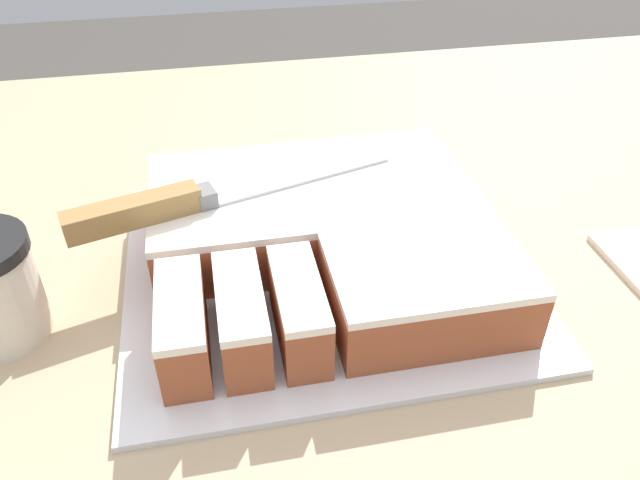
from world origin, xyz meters
The scene contains 3 objects.
cake_board centered at (0.00, 0.02, 0.91)m, with size 0.35×0.33×0.01m.
cake centered at (0.00, 0.02, 0.94)m, with size 0.30×0.27×0.06m.
knife centered at (-0.13, 0.04, 0.98)m, with size 0.30×0.11×0.02m.
Camera 1 is at (-0.09, -0.42, 1.27)m, focal length 35.00 mm.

